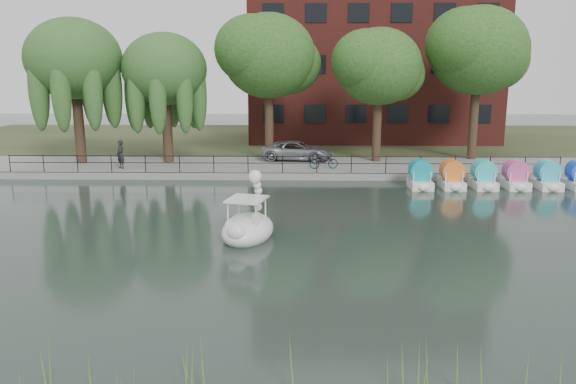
{
  "coord_description": "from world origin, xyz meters",
  "views": [
    {
      "loc": [
        0.92,
        -18.87,
        6.4
      ],
      "look_at": [
        0.5,
        4.0,
        1.3
      ],
      "focal_mm": 35.0,
      "sensor_mm": 36.0,
      "label": 1
    }
  ],
  "objects_px": {
    "pedestrian": "(120,152)",
    "swan_boat": "(248,224)",
    "minivan": "(297,149)",
    "bicycle": "(324,160)"
  },
  "relations": [
    {
      "from": "pedestrian",
      "to": "swan_boat",
      "type": "relative_size",
      "value": 0.6
    },
    {
      "from": "minivan",
      "to": "swan_boat",
      "type": "height_order",
      "value": "swan_boat"
    },
    {
      "from": "bicycle",
      "to": "swan_boat",
      "type": "xyz_separation_m",
      "value": [
        -3.44,
        -12.87,
        -0.35
      ]
    },
    {
      "from": "pedestrian",
      "to": "minivan",
      "type": "bearing_deg",
      "value": 57.91
    },
    {
      "from": "pedestrian",
      "to": "swan_boat",
      "type": "distance_m",
      "value": 15.53
    },
    {
      "from": "pedestrian",
      "to": "swan_boat",
      "type": "bearing_deg",
      "value": -14.49
    },
    {
      "from": "minivan",
      "to": "pedestrian",
      "type": "distance_m",
      "value": 11.12
    },
    {
      "from": "bicycle",
      "to": "pedestrian",
      "type": "bearing_deg",
      "value": 82.44
    },
    {
      "from": "minivan",
      "to": "swan_boat",
      "type": "distance_m",
      "value": 16.13
    },
    {
      "from": "bicycle",
      "to": "pedestrian",
      "type": "xyz_separation_m",
      "value": [
        -12.27,
        -0.13,
        0.49
      ]
    }
  ]
}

